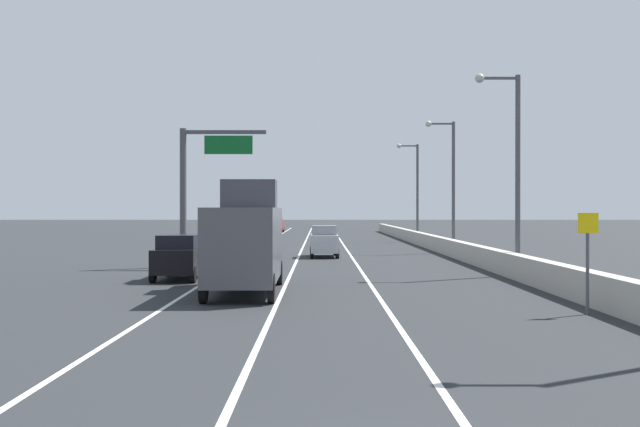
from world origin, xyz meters
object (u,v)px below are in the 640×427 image
lamp_post_right_third (449,177)px  car_black_1 (179,257)px  overhead_sign_gantry (196,180)px  car_red_0 (276,225)px  speed_advisory_sign (587,255)px  car_silver_2 (323,241)px  box_truck (245,240)px  lamp_post_right_fourth (414,185)px  lamp_post_right_second (511,159)px

lamp_post_right_third → car_black_1: 26.18m
overhead_sign_gantry → car_red_0: size_ratio=1.72×
speed_advisory_sign → car_red_0: speed_advisory_sign is taller
lamp_post_right_third → car_red_0: lamp_post_right_third is taller
overhead_sign_gantry → lamp_post_right_third: 20.76m
car_silver_2 → box_truck: bearing=-98.2°
car_black_1 → box_truck: bearing=-56.6°
lamp_post_right_fourth → car_silver_2: bearing=-110.9°
lamp_post_right_fourth → car_silver_2: lamp_post_right_fourth is taller
overhead_sign_gantry → box_truck: (3.91, -12.61, -2.78)m
car_red_0 → lamp_post_right_second: bearing=-77.3°
speed_advisory_sign → car_red_0: 80.63m
lamp_post_right_fourth → box_truck: lamp_post_right_fourth is taller
lamp_post_right_third → lamp_post_right_fourth: same height
lamp_post_right_third → car_black_1: lamp_post_right_third is taller
overhead_sign_gantry → car_red_0: (0.76, 60.99, -3.71)m
overhead_sign_gantry → lamp_post_right_fourth: 35.53m
overhead_sign_gantry → speed_advisory_sign: 23.70m
overhead_sign_gantry → car_red_0: 61.10m
lamp_post_right_second → car_red_0: lamp_post_right_second is taller
speed_advisory_sign → lamp_post_right_fourth: lamp_post_right_fourth is taller
lamp_post_right_third → overhead_sign_gantry: bearing=-140.4°
overhead_sign_gantry → car_silver_2: (6.94, 8.47, -3.70)m
overhead_sign_gantry → lamp_post_right_second: lamp_post_right_second is taller
lamp_post_right_fourth → car_black_1: (-15.36, -39.18, -4.49)m
car_red_0 → car_black_1: car_red_0 is taller
overhead_sign_gantry → lamp_post_right_fourth: bearing=63.5°
car_red_0 → car_silver_2: bearing=-83.3°
car_black_1 → box_truck: box_truck is taller
lamp_post_right_second → car_silver_2: lamp_post_right_second is taller
speed_advisory_sign → lamp_post_right_second: size_ratio=0.32×
lamp_post_right_second → box_truck: size_ratio=1.25×
speed_advisory_sign → box_truck: size_ratio=0.39×
lamp_post_right_fourth → car_black_1: lamp_post_right_fourth is taller
box_truck → lamp_post_right_second: bearing=31.6°
car_black_1 → box_truck: (3.44, -5.22, 0.95)m
lamp_post_right_fourth → car_silver_2: 25.35m
car_silver_2 → box_truck: 21.32m
car_black_1 → car_silver_2: 17.13m
speed_advisory_sign → car_silver_2: 27.99m
lamp_post_right_second → overhead_sign_gantry: bearing=161.1°
car_black_1 → car_silver_2: car_silver_2 is taller
lamp_post_right_third → car_black_1: size_ratio=2.27×
car_red_0 → overhead_sign_gantry: bearing=-90.7°
lamp_post_right_fourth → box_truck: (-11.92, -44.40, -3.54)m
overhead_sign_gantry → car_red_0: bearing=89.3°
car_red_0 → lamp_post_right_fourth: bearing=-62.7°
overhead_sign_gantry → box_truck: 13.49m
lamp_post_right_fourth → lamp_post_right_third: bearing=-89.5°
car_silver_2 → box_truck: size_ratio=0.57×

